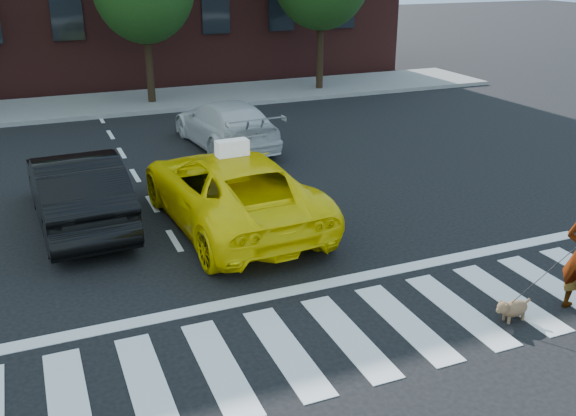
{
  "coord_description": "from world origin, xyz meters",
  "views": [
    {
      "loc": [
        -3.97,
        -7.23,
        5.29
      ],
      "look_at": [
        0.11,
        2.6,
        1.1
      ],
      "focal_mm": 40.0,
      "sensor_mm": 36.0,
      "label": 1
    }
  ],
  "objects_px": {
    "black_sedan": "(77,189)",
    "white_suv": "(226,124)",
    "taxi": "(231,189)",
    "dog": "(512,308)"
  },
  "relations": [
    {
      "from": "black_sedan",
      "to": "white_suv",
      "type": "height_order",
      "value": "black_sedan"
    },
    {
      "from": "black_sedan",
      "to": "white_suv",
      "type": "relative_size",
      "value": 1.0
    },
    {
      "from": "black_sedan",
      "to": "white_suv",
      "type": "xyz_separation_m",
      "value": [
        4.62,
        4.49,
        -0.09
      ]
    },
    {
      "from": "white_suv",
      "to": "taxi",
      "type": "bearing_deg",
      "value": 69.41
    },
    {
      "from": "dog",
      "to": "black_sedan",
      "type": "bearing_deg",
      "value": 130.96
    },
    {
      "from": "black_sedan",
      "to": "white_suv",
      "type": "bearing_deg",
      "value": -138.56
    },
    {
      "from": "white_suv",
      "to": "dog",
      "type": "bearing_deg",
      "value": 91.66
    },
    {
      "from": "black_sedan",
      "to": "dog",
      "type": "bearing_deg",
      "value": 128.48
    },
    {
      "from": "white_suv",
      "to": "dog",
      "type": "distance_m",
      "value": 11.15
    },
    {
      "from": "white_suv",
      "to": "black_sedan",
      "type": "bearing_deg",
      "value": 39.94
    }
  ]
}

